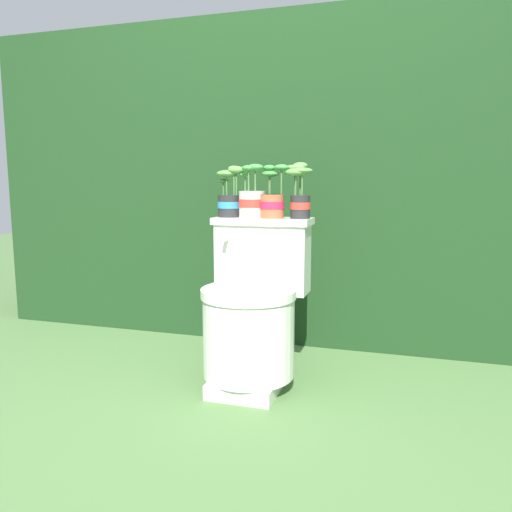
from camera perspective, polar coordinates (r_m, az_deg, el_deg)
The scene contains 7 objects.
ground_plane at distance 2.20m, azimuth -0.17°, elevation -14.63°, with size 12.00×12.00×0.00m, color #4C703D.
hedge_backdrop at distance 2.91m, azimuth 5.14°, elevation 8.27°, with size 3.53×0.66×1.72m.
toilet at distance 2.13m, azimuth -0.39°, elevation -6.56°, with size 0.43×0.50×0.71m.
potted_plant_left at distance 2.27m, azimuth -3.01°, elevation 6.62°, with size 0.14×0.11×0.23m.
potted_plant_midleft at distance 2.21m, azimuth -0.44°, elevation 6.40°, with size 0.12×0.12×0.23m.
potted_plant_middle at distance 2.18m, azimuth 1.85°, elevation 6.36°, with size 0.13×0.11×0.23m.
potted_plant_midright at distance 2.17m, azimuth 4.98°, elevation 7.22°, with size 0.12×0.10×0.24m.
Camera 1 is at (0.60, -1.94, 0.86)m, focal length 35.00 mm.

